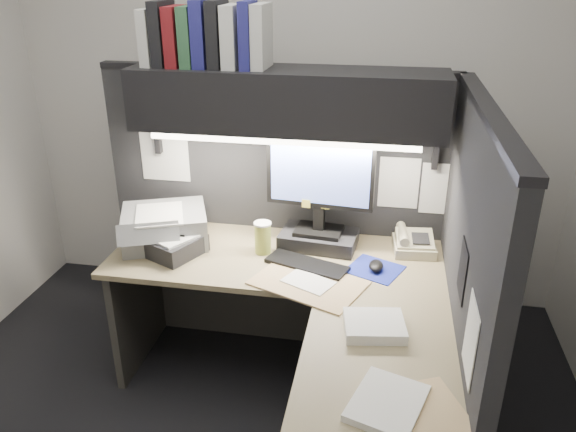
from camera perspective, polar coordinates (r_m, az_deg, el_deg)
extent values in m
cube|color=silver|center=(3.58, 0.09, 11.97)|extent=(3.50, 0.04, 2.70)
cube|color=black|center=(3.21, -1.18, 0.16)|extent=(1.90, 0.06, 1.60)
cube|color=black|center=(2.52, 17.17, -8.25)|extent=(0.06, 1.50, 1.60)
cube|color=#827452|center=(2.91, -1.24, -4.38)|extent=(1.70, 0.68, 0.03)
cube|color=#827452|center=(2.22, 9.16, -14.83)|extent=(0.60, 0.85, 0.03)
cube|color=#32302C|center=(3.35, -0.17, -7.47)|extent=(1.61, 0.02, 0.70)
cube|color=#32302C|center=(3.33, -14.98, -8.60)|extent=(0.04, 0.61, 0.70)
cube|color=black|center=(2.80, -0.10, 11.70)|extent=(1.55, 0.34, 0.30)
cylinder|color=white|center=(2.71, -0.63, 7.57)|extent=(1.32, 0.04, 0.04)
cube|color=black|center=(3.00, 3.12, -2.35)|extent=(0.42, 0.28, 0.08)
cube|color=black|center=(2.94, 3.18, -0.13)|extent=(0.06, 0.05, 0.13)
cube|color=black|center=(2.84, 3.28, 4.42)|extent=(0.56, 0.09, 0.37)
cube|color=#677FE2|center=(2.83, 3.23, 4.29)|extent=(0.51, 0.05, 0.32)
cube|color=black|center=(2.80, 1.92, -4.96)|extent=(0.44, 0.26, 0.02)
cube|color=navy|center=(2.81, 8.80, -5.36)|extent=(0.31, 0.30, 0.00)
ellipsoid|color=black|center=(2.80, 8.93, -5.01)|extent=(0.07, 0.11, 0.04)
cube|color=#B2AB89|center=(3.01, 12.68, -2.77)|extent=(0.23, 0.24, 0.09)
cylinder|color=#C1C54F|center=(2.91, -2.58, -2.28)|extent=(0.10, 0.10, 0.16)
cube|color=gray|center=(3.09, -12.41, -1.02)|extent=(0.54, 0.51, 0.18)
cube|color=black|center=(2.99, -11.89, -2.74)|extent=(0.40, 0.37, 0.09)
cube|color=tan|center=(2.66, 2.07, -6.81)|extent=(0.59, 0.49, 0.01)
cube|color=white|center=(2.37, 8.76, -10.97)|extent=(0.27, 0.24, 0.05)
cube|color=white|center=(2.04, 10.06, -18.21)|extent=(0.30, 0.34, 0.03)
cube|color=tan|center=(2.03, 14.11, -18.93)|extent=(0.34, 0.38, 0.02)
cube|color=beige|center=(2.95, -13.71, 17.26)|extent=(0.06, 0.22, 0.27)
cube|color=black|center=(2.93, -12.58, 17.65)|extent=(0.06, 0.22, 0.30)
cube|color=maroon|center=(2.90, -11.30, 17.47)|extent=(0.06, 0.22, 0.28)
cube|color=#295234|center=(2.87, -9.93, 17.53)|extent=(0.06, 0.22, 0.28)
cube|color=navy|center=(2.85, -8.58, 17.86)|extent=(0.06, 0.22, 0.31)
cube|color=black|center=(2.82, -7.13, 17.86)|extent=(0.06, 0.22, 0.31)
cube|color=beige|center=(2.81, -5.67, 17.69)|extent=(0.07, 0.22, 0.29)
cube|color=navy|center=(2.79, -4.05, 17.88)|extent=(0.05, 0.22, 0.31)
cube|color=beige|center=(2.78, -2.70, 17.77)|extent=(0.06, 0.22, 0.29)
cube|color=white|center=(3.03, 11.19, 3.31)|extent=(0.21, 0.00, 0.28)
cube|color=white|center=(3.05, 15.29, 2.65)|extent=(0.21, 0.00, 0.28)
cube|color=white|center=(3.23, -12.44, 6.40)|extent=(0.28, 0.00, 0.34)
cube|color=black|center=(2.29, 17.32, -5.32)|extent=(0.00, 0.18, 0.22)
cube|color=white|center=(2.03, 18.06, -11.84)|extent=(0.00, 0.21, 0.28)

